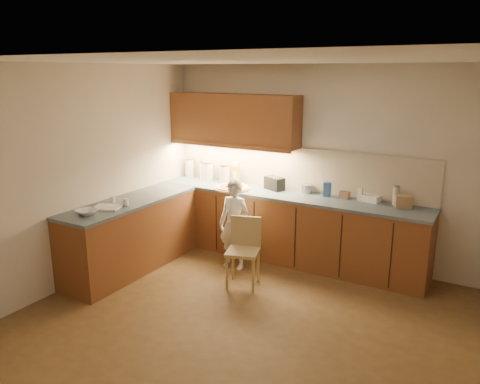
{
  "coord_description": "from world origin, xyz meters",
  "views": [
    {
      "loc": [
        2.12,
        -3.82,
        2.51
      ],
      "look_at": [
        -0.8,
        1.2,
        1.0
      ],
      "focal_mm": 35.0,
      "sensor_mm": 36.0,
      "label": 1
    }
  ],
  "objects_px": {
    "pizza_on_board": "(232,188)",
    "toaster": "(274,183)",
    "oil_jug": "(236,174)",
    "child": "(234,224)",
    "wooden_chair": "(244,246)"
  },
  "relations": [
    {
      "from": "pizza_on_board",
      "to": "wooden_chair",
      "type": "distance_m",
      "value": 1.15
    },
    {
      "from": "oil_jug",
      "to": "toaster",
      "type": "relative_size",
      "value": 0.98
    },
    {
      "from": "pizza_on_board",
      "to": "toaster",
      "type": "xyz_separation_m",
      "value": [
        0.52,
        0.27,
        0.07
      ]
    },
    {
      "from": "child",
      "to": "oil_jug",
      "type": "bearing_deg",
      "value": 119.23
    },
    {
      "from": "oil_jug",
      "to": "wooden_chair",
      "type": "bearing_deg",
      "value": -55.19
    },
    {
      "from": "pizza_on_board",
      "to": "child",
      "type": "height_order",
      "value": "child"
    },
    {
      "from": "pizza_on_board",
      "to": "oil_jug",
      "type": "relative_size",
      "value": 1.61
    },
    {
      "from": "toaster",
      "to": "pizza_on_board",
      "type": "bearing_deg",
      "value": -129.18
    },
    {
      "from": "child",
      "to": "toaster",
      "type": "height_order",
      "value": "child"
    },
    {
      "from": "child",
      "to": "wooden_chair",
      "type": "bearing_deg",
      "value": -46.0
    },
    {
      "from": "pizza_on_board",
      "to": "wooden_chair",
      "type": "relative_size",
      "value": 0.61
    },
    {
      "from": "child",
      "to": "pizza_on_board",
      "type": "bearing_deg",
      "value": 123.59
    },
    {
      "from": "child",
      "to": "oil_jug",
      "type": "relative_size",
      "value": 3.78
    },
    {
      "from": "wooden_chair",
      "to": "oil_jug",
      "type": "distance_m",
      "value": 1.5
    },
    {
      "from": "pizza_on_board",
      "to": "child",
      "type": "relative_size",
      "value": 0.43
    }
  ]
}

